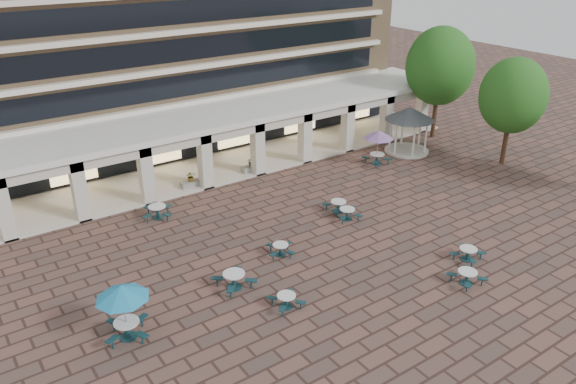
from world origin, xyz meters
name	(u,v)px	position (x,y,z in m)	size (l,w,h in m)	color
ground	(345,255)	(0.00, 0.00, 0.00)	(120.00, 120.00, 0.00)	brown
retail_arcade	(215,131)	(0.00, 14.80, 3.00)	(42.00, 6.60, 4.40)	white
picnic_table_2	(468,253)	(5.11, -4.15, 0.42)	(1.81, 1.81, 0.71)	#15353F
picnic_table_4	(122,294)	(-12.27, 0.11, 2.28)	(2.32, 2.32, 2.68)	#15353F
picnic_table_5	(234,279)	(-6.56, 0.75, 0.50)	(1.96, 1.96, 0.84)	#15353F
picnic_table_7	(467,276)	(3.24, -5.61, 0.43)	(1.71, 1.71, 0.72)	#15353F
picnic_table_8	(286,300)	(-5.34, -2.05, 0.40)	(1.59, 1.59, 0.67)	#15353F
picnic_table_9	(281,249)	(-2.92, 2.03, 0.39)	(1.80, 1.80, 0.65)	#15353F
picnic_table_10	(338,205)	(3.02, 4.28, 0.44)	(1.71, 1.71, 0.74)	#15353F
picnic_table_11	(379,136)	(10.55, 8.84, 2.26)	(2.30, 2.30, 2.66)	#15353F
picnic_table_12	(157,211)	(-6.72, 10.00, 0.48)	(2.22, 2.22, 0.81)	#15353F
picnic_table_13	(347,213)	(2.81, 3.18, 0.42)	(1.86, 1.86, 0.71)	#15353F
gazebo	(410,119)	(14.36, 9.44, 2.76)	(3.93, 3.93, 3.66)	beige
tree_east_a	(513,96)	(18.56, 3.50, 5.28)	(4.85, 4.85, 8.09)	#472C1C
tree_east_c	(440,66)	(18.79, 10.73, 6.11)	(5.61, 5.61, 9.34)	#472C1C
planter_left	(191,181)	(-3.02, 12.90, 0.48)	(1.50, 0.75, 1.22)	gray
planter_right	(251,167)	(1.83, 12.90, 0.43)	(1.50, 0.71, 1.16)	gray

